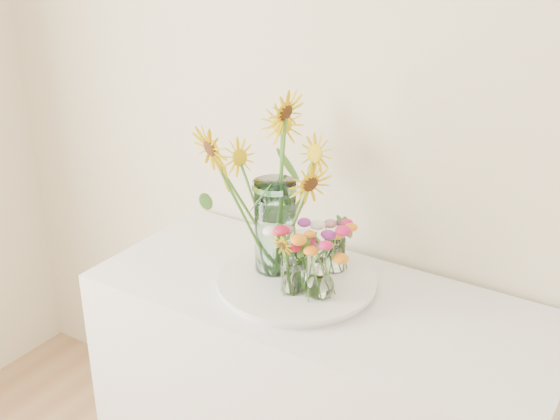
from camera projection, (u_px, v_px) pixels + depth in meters
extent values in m
cube|color=white|center=(319.00, 417.00, 2.25)|extent=(1.40, 0.60, 0.90)
cylinder|color=white|center=(296.00, 284.00, 2.11)|extent=(0.45, 0.45, 0.02)
cylinder|color=#A5D9CE|center=(275.00, 227.00, 2.10)|extent=(0.13, 0.13, 0.29)
cylinder|color=white|center=(294.00, 272.00, 2.01)|extent=(0.10, 0.10, 0.13)
cylinder|color=white|center=(335.00, 255.00, 2.13)|extent=(0.07, 0.07, 0.11)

